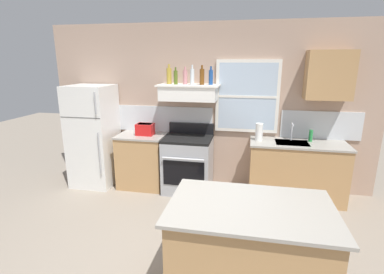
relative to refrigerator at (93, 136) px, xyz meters
The scene contains 19 objects.
ground_plane 2.78m from the refrigerator, 44.08° to the right, with size 16.00×16.00×0.00m, color gray.
back_wall 2.03m from the refrigerator, 11.29° to the left, with size 5.40×0.11×2.70m.
refrigerator is the anchor object (origin of this frame).
counter_left_of_stove 0.94m from the refrigerator, ahead, with size 0.79×0.63×0.91m.
toaster 0.93m from the refrigerator, ahead, with size 0.30×0.20×0.19m.
stove_range 1.70m from the refrigerator, ahead, with size 0.76×0.69×1.09m.
range_hood_shelf 1.82m from the refrigerator, ahead, with size 0.96×0.52×0.24m.
bottle_champagne_gold_foil 1.67m from the refrigerator, ahead, with size 0.08×0.08×0.31m.
bottle_olive_oil_square 1.76m from the refrigerator, ahead, with size 0.06×0.06×0.26m.
bottle_rose_pink 1.88m from the refrigerator, ahead, with size 0.07×0.07×0.27m.
bottle_clear_tall 1.99m from the refrigerator, ahead, with size 0.06×0.06×0.30m.
bottle_amber_wine 2.12m from the refrigerator, ahead, with size 0.07×0.07×0.30m.
bottle_blue_liqueur 2.23m from the refrigerator, ahead, with size 0.07×0.07×0.28m.
counter_right_with_sink 3.37m from the refrigerator, ahead, with size 1.43×0.63×0.91m.
sink_faucet 3.26m from the refrigerator, ahead, with size 0.03×0.17×0.28m.
paper_towel_roll 2.77m from the refrigerator, ahead, with size 0.11×0.11×0.27m, color white.
dish_soap_bottle 3.54m from the refrigerator, ahead, with size 0.06×0.06×0.18m, color #268C3F.
kitchen_island 3.39m from the refrigerator, 38.14° to the right, with size 1.40×0.90×0.91m.
upper_cabinet_right 3.85m from the refrigerator, ahead, with size 0.64×0.32×0.70m.
Camera 1 is at (0.69, -2.50, 2.09)m, focal length 26.92 mm.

